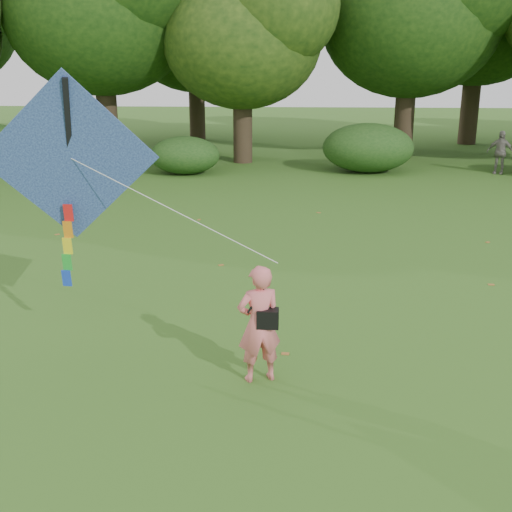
# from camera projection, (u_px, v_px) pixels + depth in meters

# --- Properties ---
(ground) EXTENTS (100.00, 100.00, 0.00)m
(ground) POSITION_uv_depth(u_px,v_px,m) (282.00, 417.00, 8.09)
(ground) COLOR #265114
(ground) RESTS_ON ground
(man_kite_flyer) EXTENTS (0.71, 0.58, 1.69)m
(man_kite_flyer) POSITION_uv_depth(u_px,v_px,m) (259.00, 324.00, 8.79)
(man_kite_flyer) COLOR #E56C6F
(man_kite_flyer) RESTS_ON ground
(bystander_left) EXTENTS (0.88, 0.90, 1.47)m
(bystander_left) POSITION_uv_depth(u_px,v_px,m) (103.00, 150.00, 25.57)
(bystander_left) COLOR #242531
(bystander_left) RESTS_ON ground
(bystander_right) EXTENTS (1.04, 0.76, 1.64)m
(bystander_right) POSITION_uv_depth(u_px,v_px,m) (500.00, 152.00, 24.36)
(bystander_right) COLOR gray
(bystander_right) RESTS_ON ground
(crossbody_bag) EXTENTS (0.43, 0.20, 0.69)m
(crossbody_bag) POSITION_uv_depth(u_px,v_px,m) (267.00, 318.00, 8.72)
(crossbody_bag) COLOR black
(crossbody_bag) RESTS_ON ground
(flying_kite) EXTENTS (4.33, 1.47, 3.26)m
(flying_kite) POSITION_uv_depth(u_px,v_px,m) (70.00, 161.00, 9.31)
(flying_kite) COLOR #2634A8
(flying_kite) RESTS_ON ground
(tree_line) EXTENTS (54.70, 15.30, 9.48)m
(tree_line) POSITION_uv_depth(u_px,v_px,m) (330.00, 25.00, 28.11)
(tree_line) COLOR #3A2D1E
(tree_line) RESTS_ON ground
(shrub_band) EXTENTS (39.15, 3.22, 1.88)m
(shrub_band) POSITION_uv_depth(u_px,v_px,m) (271.00, 150.00, 24.63)
(shrub_band) COLOR #264919
(shrub_band) RESTS_ON ground
(fallen_leaves) EXTENTS (10.97, 14.73, 0.01)m
(fallen_leaves) POSITION_uv_depth(u_px,v_px,m) (246.00, 291.00, 12.41)
(fallen_leaves) COLOR #965D29
(fallen_leaves) RESTS_ON ground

